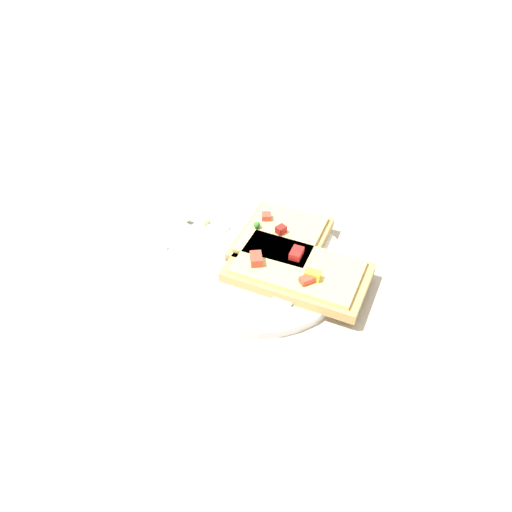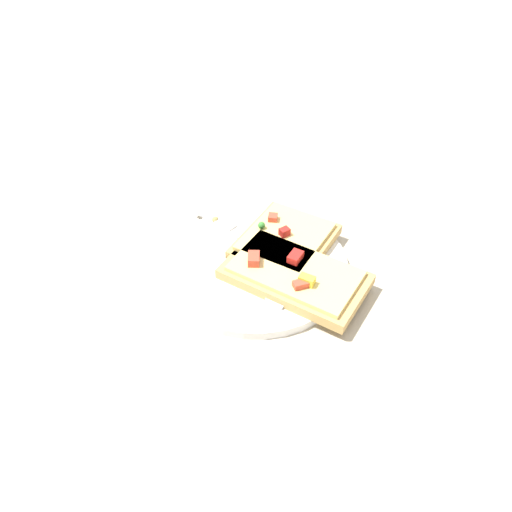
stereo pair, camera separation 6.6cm
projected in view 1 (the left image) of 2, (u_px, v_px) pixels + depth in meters
The scene contains 7 objects.
ground_plane at pixel (256, 268), 0.68m from camera, with size 4.00×4.00×0.00m, color #BCB29E.
plate at pixel (256, 265), 0.67m from camera, with size 0.25×0.25×0.01m.
fork at pixel (235, 270), 0.65m from camera, with size 0.14×0.19×0.01m.
knife at pixel (233, 234), 0.71m from camera, with size 0.13×0.19×0.01m.
pizza_slice_main at pixel (298, 271), 0.64m from camera, with size 0.19×0.20×0.03m.
pizza_slice_corner at pixel (282, 238), 0.69m from camera, with size 0.17×0.17×0.03m.
crumb_scatter at pixel (248, 222), 0.72m from camera, with size 0.14×0.06×0.01m.
Camera 1 is at (-0.19, -0.45, 0.46)m, focal length 35.00 mm.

